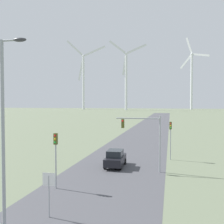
{
  "coord_description": "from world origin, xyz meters",
  "views": [
    {
      "loc": [
        5.41,
        -5.92,
        6.92
      ],
      "look_at": [
        0.0,
        18.26,
        6.01
      ],
      "focal_mm": 42.0,
      "sensor_mm": 36.0,
      "label": 1
    }
  ],
  "objects_px": {
    "wind_turbine_left": "(126,76)",
    "stop_sign_near": "(49,186)",
    "traffic_light_post_near_left": "(56,148)",
    "wind_turbine_center": "(192,77)",
    "traffic_light_post_near_right": "(171,132)",
    "car_approaching": "(115,158)",
    "traffic_light_mast_overhead": "(144,132)",
    "wind_turbine_far_left": "(83,76)",
    "streetlamp": "(3,115)"
  },
  "relations": [
    {
      "from": "traffic_light_post_near_right",
      "to": "wind_turbine_far_left",
      "type": "relative_size",
      "value": 0.07
    },
    {
      "from": "stop_sign_near",
      "to": "wind_turbine_left",
      "type": "relative_size",
      "value": 0.04
    },
    {
      "from": "traffic_light_post_near_left",
      "to": "traffic_light_post_near_right",
      "type": "bearing_deg",
      "value": 54.92
    },
    {
      "from": "streetlamp",
      "to": "stop_sign_near",
      "type": "distance_m",
      "value": 5.24
    },
    {
      "from": "wind_turbine_left",
      "to": "streetlamp",
      "type": "bearing_deg",
      "value": -82.08
    },
    {
      "from": "traffic_light_post_near_left",
      "to": "stop_sign_near",
      "type": "bearing_deg",
      "value": -69.58
    },
    {
      "from": "wind_turbine_far_left",
      "to": "traffic_light_post_near_right",
      "type": "bearing_deg",
      "value": -68.61
    },
    {
      "from": "car_approaching",
      "to": "wind_turbine_center",
      "type": "height_order",
      "value": "wind_turbine_center"
    },
    {
      "from": "streetlamp",
      "to": "wind_turbine_center",
      "type": "bearing_deg",
      "value": 83.67
    },
    {
      "from": "stop_sign_near",
      "to": "wind_turbine_center",
      "type": "distance_m",
      "value": 254.0
    },
    {
      "from": "traffic_light_post_near_left",
      "to": "wind_turbine_center",
      "type": "xyz_separation_m",
      "value": [
        28.71,
        245.78,
        28.79
      ]
    },
    {
      "from": "streetlamp",
      "to": "stop_sign_near",
      "type": "xyz_separation_m",
      "value": [
        1.25,
        2.56,
        -4.4
      ]
    },
    {
      "from": "traffic_light_post_near_left",
      "to": "streetlamp",
      "type": "bearing_deg",
      "value": -85.37
    },
    {
      "from": "stop_sign_near",
      "to": "wind_turbine_far_left",
      "type": "height_order",
      "value": "wind_turbine_far_left"
    },
    {
      "from": "car_approaching",
      "to": "traffic_light_mast_overhead",
      "type": "bearing_deg",
      "value": -20.81
    },
    {
      "from": "stop_sign_near",
      "to": "traffic_light_post_near_left",
      "type": "height_order",
      "value": "traffic_light_post_near_left"
    },
    {
      "from": "traffic_light_post_near_left",
      "to": "wind_turbine_far_left",
      "type": "relative_size",
      "value": 0.06
    },
    {
      "from": "streetlamp",
      "to": "wind_turbine_far_left",
      "type": "xyz_separation_m",
      "value": [
        -76.21,
        236.24,
        26.57
      ]
    },
    {
      "from": "car_approaching",
      "to": "wind_turbine_far_left",
      "type": "relative_size",
      "value": 0.06
    },
    {
      "from": "traffic_light_mast_overhead",
      "to": "traffic_light_post_near_right",
      "type": "bearing_deg",
      "value": 66.5
    },
    {
      "from": "traffic_light_post_near_right",
      "to": "wind_turbine_center",
      "type": "bearing_deg",
      "value": 85.16
    },
    {
      "from": "traffic_light_post_near_right",
      "to": "wind_turbine_center",
      "type": "height_order",
      "value": "wind_turbine_center"
    },
    {
      "from": "wind_turbine_left",
      "to": "stop_sign_near",
      "type": "bearing_deg",
      "value": -81.66
    },
    {
      "from": "traffic_light_mast_overhead",
      "to": "wind_turbine_left",
      "type": "bearing_deg",
      "value": 100.01
    },
    {
      "from": "wind_turbine_far_left",
      "to": "wind_turbine_left",
      "type": "height_order",
      "value": "wind_turbine_far_left"
    },
    {
      "from": "car_approaching",
      "to": "traffic_light_post_near_left",
      "type": "bearing_deg",
      "value": -111.78
    },
    {
      "from": "traffic_light_mast_overhead",
      "to": "wind_turbine_center",
      "type": "height_order",
      "value": "wind_turbine_center"
    },
    {
      "from": "traffic_light_post_near_left",
      "to": "wind_turbine_left",
      "type": "height_order",
      "value": "wind_turbine_left"
    },
    {
      "from": "traffic_light_post_near_right",
      "to": "traffic_light_mast_overhead",
      "type": "distance_m",
      "value": 6.56
    },
    {
      "from": "traffic_light_mast_overhead",
      "to": "wind_turbine_center",
      "type": "xyz_separation_m",
      "value": [
        22.34,
        238.98,
        28.05
      ]
    },
    {
      "from": "traffic_light_mast_overhead",
      "to": "wind_turbine_center",
      "type": "distance_m",
      "value": 241.66
    },
    {
      "from": "wind_turbine_far_left",
      "to": "wind_turbine_left",
      "type": "relative_size",
      "value": 1.1
    },
    {
      "from": "traffic_light_post_near_left",
      "to": "car_approaching",
      "type": "bearing_deg",
      "value": 68.22
    },
    {
      "from": "streetlamp",
      "to": "stop_sign_near",
      "type": "height_order",
      "value": "streetlamp"
    },
    {
      "from": "wind_turbine_center",
      "to": "car_approaching",
      "type": "bearing_deg",
      "value": -96.12
    },
    {
      "from": "traffic_light_mast_overhead",
      "to": "wind_turbine_far_left",
      "type": "distance_m",
      "value": 238.3
    },
    {
      "from": "streetlamp",
      "to": "wind_turbine_center",
      "type": "height_order",
      "value": "wind_turbine_center"
    },
    {
      "from": "car_approaching",
      "to": "wind_turbine_far_left",
      "type": "distance_m",
      "value": 236.49
    },
    {
      "from": "stop_sign_near",
      "to": "traffic_light_post_near_left",
      "type": "xyz_separation_m",
      "value": [
        -1.86,
        5.0,
        1.36
      ]
    },
    {
      "from": "traffic_light_post_near_left",
      "to": "wind_turbine_center",
      "type": "distance_m",
      "value": 249.12
    },
    {
      "from": "wind_turbine_center",
      "to": "traffic_light_post_near_left",
      "type": "bearing_deg",
      "value": -96.66
    },
    {
      "from": "wind_turbine_far_left",
      "to": "streetlamp",
      "type": "bearing_deg",
      "value": -72.12
    },
    {
      "from": "stop_sign_near",
      "to": "traffic_light_post_near_right",
      "type": "xyz_separation_m",
      "value": [
        7.11,
        17.78,
        1.45
      ]
    },
    {
      "from": "wind_turbine_left",
      "to": "wind_turbine_center",
      "type": "height_order",
      "value": "wind_turbine_center"
    },
    {
      "from": "stop_sign_near",
      "to": "wind_turbine_left",
      "type": "distance_m",
      "value": 223.46
    },
    {
      "from": "streetlamp",
      "to": "car_approaching",
      "type": "xyz_separation_m",
      "value": [
        2.58,
        15.56,
        -5.38
      ]
    },
    {
      "from": "traffic_light_post_near_left",
      "to": "car_approaching",
      "type": "height_order",
      "value": "traffic_light_post_near_left"
    },
    {
      "from": "traffic_light_post_near_right",
      "to": "traffic_light_mast_overhead",
      "type": "relative_size",
      "value": 0.82
    },
    {
      "from": "car_approaching",
      "to": "wind_turbine_far_left",
      "type": "bearing_deg",
      "value": 109.65
    },
    {
      "from": "traffic_light_post_near_right",
      "to": "car_approaching",
      "type": "height_order",
      "value": "traffic_light_post_near_right"
    }
  ]
}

